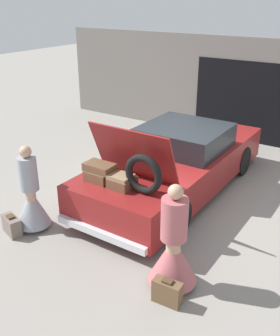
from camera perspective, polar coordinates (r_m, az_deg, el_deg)
name	(u,v)px	position (r m, az deg, el deg)	size (l,w,h in m)	color
ground_plane	(176,190)	(8.39, 5.18, -3.14)	(40.00, 40.00, 0.00)	gray
garage_wall_back	(245,91)	(11.26, 15.04, 10.75)	(12.00, 0.14, 2.80)	slate
car	(176,163)	(8.13, 5.32, 0.70)	(1.91, 5.06, 1.83)	maroon
person_left	(31,200)	(7.07, -15.48, -4.48)	(0.60, 0.60, 1.55)	tan
person_right	(173,251)	(5.56, 4.83, -11.94)	(0.70, 0.70, 1.58)	tan
suitcase_beside_left_person	(12,225)	(7.18, -18.12, -7.90)	(0.47, 0.31, 0.35)	#75665B
suitcase_beside_right_person	(167,292)	(5.49, 3.97, -17.52)	(0.41, 0.19, 0.37)	brown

